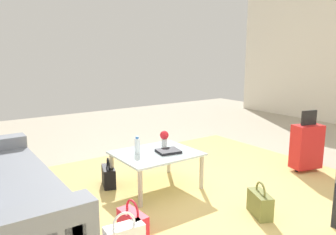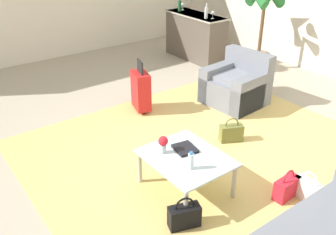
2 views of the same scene
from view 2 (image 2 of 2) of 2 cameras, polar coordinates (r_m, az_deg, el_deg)
ground_plane at (r=4.90m, az=4.27°, el=-6.27°), size 12.00×12.00×0.00m
area_rug at (r=4.67m, az=10.99°, el=-8.62°), size 5.20×4.40×0.01m
armchair at (r=6.37m, az=10.54°, el=4.75°), size 0.96×0.92×0.85m
coffee_table at (r=4.16m, az=2.76°, el=-6.62°), size 0.94×0.78×0.44m
water_bottle at (r=3.89m, az=3.52°, el=-6.63°), size 0.06×0.06×0.20m
coffee_table_book at (r=4.24m, az=2.60°, el=-4.75°), size 0.29×0.27×0.03m
flower_vase at (r=4.13m, az=-0.74°, el=-3.91°), size 0.11×0.11×0.21m
bar_console at (r=8.41m, az=4.21°, el=12.28°), size 1.51×0.57×0.98m
wine_glass_leftmost at (r=8.68m, az=2.23°, el=16.76°), size 0.08×0.08×0.15m
wine_glass_left_of_centre at (r=7.90m, az=6.84°, el=15.50°), size 0.08×0.08×0.15m
wine_bottle_green at (r=8.54m, az=1.78°, el=16.65°), size 0.07×0.07×0.30m
wine_bottle_clear at (r=7.89m, az=5.83°, el=15.61°), size 0.07×0.07×0.30m
suitcase_red at (r=5.96m, az=-4.15°, el=4.18°), size 0.44×0.32×0.85m
handbag_red at (r=4.39m, az=17.63°, el=-10.14°), size 0.16×0.33×0.36m
handbag_black at (r=3.85m, az=2.50°, el=-14.75°), size 0.23×0.35×0.36m
handbag_white at (r=4.44m, az=20.59°, el=-10.26°), size 0.33×0.17×0.36m
handbag_olive at (r=5.27m, az=9.61°, el=-2.27°), size 0.26×0.35×0.36m
potted_palm at (r=7.87m, az=14.02°, el=12.69°), size 0.64×0.64×1.64m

